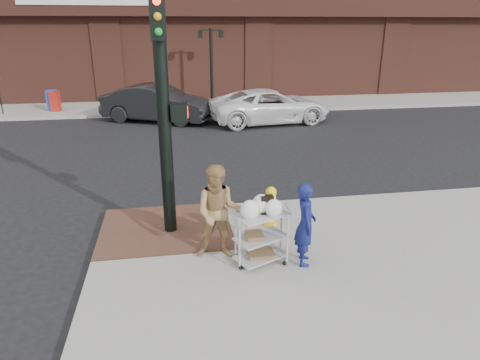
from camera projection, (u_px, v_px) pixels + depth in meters
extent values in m
plane|color=black|center=(197.00, 252.00, 8.61)|extent=(220.00, 220.00, 0.00)
cube|color=gray|center=(306.00, 73.00, 40.19)|extent=(65.00, 36.00, 0.15)
cube|color=#4E2D24|center=(166.00, 228.00, 9.30)|extent=(2.80, 2.40, 0.01)
cylinder|color=black|center=(211.00, 67.00, 23.02)|extent=(0.16, 0.16, 4.00)
cube|color=black|center=(211.00, 30.00, 22.37)|extent=(1.20, 0.06, 0.06)
cube|color=black|center=(200.00, 34.00, 22.35)|extent=(0.22, 0.22, 0.35)
cube|color=black|center=(221.00, 34.00, 22.52)|extent=(0.22, 0.22, 0.35)
cylinder|color=black|center=(164.00, 115.00, 8.37)|extent=(0.26, 0.26, 5.00)
cube|color=black|center=(179.00, 112.00, 8.40)|extent=(0.32, 0.28, 0.34)
cube|color=#FF260C|center=(187.00, 112.00, 8.42)|extent=(0.02, 0.18, 0.22)
cube|color=black|center=(158.00, 17.00, 7.50)|extent=(0.28, 0.18, 0.80)
imported|color=navy|center=(305.00, 224.00, 7.71)|extent=(0.48, 0.63, 1.56)
imported|color=#A57E4D|center=(219.00, 212.00, 7.88)|extent=(1.00, 0.84, 1.82)
imported|color=black|center=(157.00, 103.00, 19.96)|extent=(5.47, 3.83, 1.71)
imported|color=white|center=(270.00, 106.00, 19.74)|extent=(5.85, 3.26, 1.55)
cube|color=#A7A7AC|center=(261.00, 215.00, 7.67)|extent=(1.07, 0.86, 0.03)
cube|color=#A7A7AC|center=(261.00, 238.00, 7.82)|extent=(1.07, 0.86, 0.03)
cube|color=#A7A7AC|center=(261.00, 256.00, 7.95)|extent=(1.07, 0.86, 0.03)
cube|color=black|center=(267.00, 205.00, 7.68)|extent=(0.23, 0.15, 0.33)
cube|color=brown|center=(254.00, 236.00, 7.78)|extent=(0.31, 0.35, 0.08)
cube|color=brown|center=(261.00, 254.00, 7.94)|extent=(0.48, 0.37, 0.07)
cylinder|color=yellow|center=(270.00, 223.00, 9.42)|extent=(0.30, 0.30, 0.09)
cylinder|color=yellow|center=(271.00, 207.00, 9.29)|extent=(0.21, 0.21, 0.66)
sphere|color=yellow|center=(271.00, 192.00, 9.17)|extent=(0.23, 0.23, 0.23)
cylinder|color=yellow|center=(271.00, 205.00, 9.27)|extent=(0.43, 0.10, 0.10)
cube|color=#AA1D13|center=(55.00, 101.00, 21.72)|extent=(0.49, 0.46, 1.01)
cube|color=#1B42B5|center=(52.00, 100.00, 21.86)|extent=(0.51, 0.48, 1.06)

